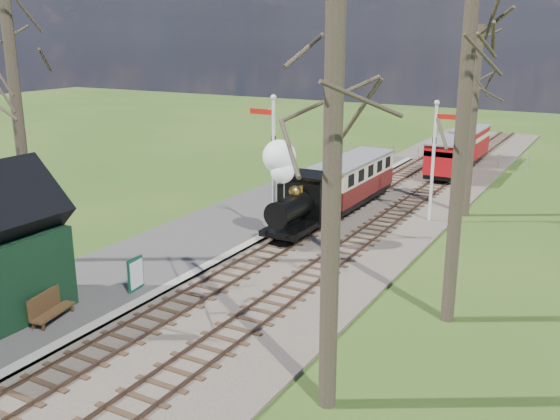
{
  "coord_description": "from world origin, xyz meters",
  "views": [
    {
      "loc": [
        11.94,
        -5.98,
        8.55
      ],
      "look_at": [
        -0.1,
        15.47,
        1.6
      ],
      "focal_mm": 40.0,
      "sensor_mm": 36.0,
      "label": 1
    }
  ],
  "objects_px": {
    "sign_board": "(136,274)",
    "semaphore_far": "(435,152)",
    "semaphore_near": "(272,158)",
    "bench": "(49,307)",
    "locomotive": "(297,194)",
    "red_carriage_b": "(469,144)",
    "red_carriage_a": "(448,157)",
    "coach": "(353,178)"
  },
  "relations": [
    {
      "from": "red_carriage_b",
      "to": "sign_board",
      "type": "height_order",
      "value": "red_carriage_b"
    },
    {
      "from": "red_carriage_a",
      "to": "semaphore_near",
      "type": "bearing_deg",
      "value": -102.25
    },
    {
      "from": "semaphore_far",
      "to": "red_carriage_b",
      "type": "height_order",
      "value": "semaphore_far"
    },
    {
      "from": "red_carriage_a",
      "to": "red_carriage_b",
      "type": "relative_size",
      "value": 1.0
    },
    {
      "from": "semaphore_near",
      "to": "sign_board",
      "type": "height_order",
      "value": "semaphore_near"
    },
    {
      "from": "red_carriage_b",
      "to": "sign_board",
      "type": "xyz_separation_m",
      "value": [
        -4.5,
        -28.28,
        -0.6
      ]
    },
    {
      "from": "semaphore_near",
      "to": "red_carriage_b",
      "type": "bearing_deg",
      "value": 80.89
    },
    {
      "from": "sign_board",
      "to": "bench",
      "type": "bearing_deg",
      "value": -103.22
    },
    {
      "from": "semaphore_far",
      "to": "coach",
      "type": "bearing_deg",
      "value": 169.0
    },
    {
      "from": "semaphore_far",
      "to": "locomotive",
      "type": "bearing_deg",
      "value": -130.08
    },
    {
      "from": "coach",
      "to": "sign_board",
      "type": "distance_m",
      "value": 14.26
    },
    {
      "from": "semaphore_near",
      "to": "locomotive",
      "type": "xyz_separation_m",
      "value": [
        0.76,
        0.79,
        -1.62
      ]
    },
    {
      "from": "coach",
      "to": "bench",
      "type": "height_order",
      "value": "coach"
    },
    {
      "from": "semaphore_near",
      "to": "sign_board",
      "type": "distance_m",
      "value": 7.89
    },
    {
      "from": "locomotive",
      "to": "red_carriage_b",
      "type": "height_order",
      "value": "locomotive"
    },
    {
      "from": "sign_board",
      "to": "semaphore_far",
      "type": "bearing_deg",
      "value": 64.68
    },
    {
      "from": "red_carriage_a",
      "to": "bench",
      "type": "distance_m",
      "value": 26.35
    },
    {
      "from": "red_carriage_a",
      "to": "red_carriage_b",
      "type": "distance_m",
      "value": 5.5
    },
    {
      "from": "semaphore_near",
      "to": "bench",
      "type": "xyz_separation_m",
      "value": [
        -1.85,
        -10.3,
        -2.99
      ]
    },
    {
      "from": "locomotive",
      "to": "coach",
      "type": "xyz_separation_m",
      "value": [
        0.01,
        6.06,
        -0.53
      ]
    },
    {
      "from": "locomotive",
      "to": "bench",
      "type": "bearing_deg",
      "value": -103.22
    },
    {
      "from": "coach",
      "to": "locomotive",
      "type": "bearing_deg",
      "value": -90.11
    },
    {
      "from": "semaphore_near",
      "to": "bench",
      "type": "bearing_deg",
      "value": -100.17
    },
    {
      "from": "semaphore_far",
      "to": "sign_board",
      "type": "distance_m",
      "value": 14.9
    },
    {
      "from": "red_carriage_a",
      "to": "sign_board",
      "type": "bearing_deg",
      "value": -101.18
    },
    {
      "from": "semaphore_far",
      "to": "bench",
      "type": "distance_m",
      "value": 17.94
    },
    {
      "from": "semaphore_near",
      "to": "red_carriage_a",
      "type": "height_order",
      "value": "semaphore_near"
    },
    {
      "from": "locomotive",
      "to": "coach",
      "type": "relative_size",
      "value": 0.62
    },
    {
      "from": "red_carriage_a",
      "to": "coach",
      "type": "bearing_deg",
      "value": -106.7
    },
    {
      "from": "sign_board",
      "to": "coach",
      "type": "bearing_deg",
      "value": 82.32
    },
    {
      "from": "locomotive",
      "to": "coach",
      "type": "height_order",
      "value": "locomotive"
    },
    {
      "from": "coach",
      "to": "bench",
      "type": "bearing_deg",
      "value": -98.67
    },
    {
      "from": "red_carriage_a",
      "to": "semaphore_far",
      "type": "bearing_deg",
      "value": -79.44
    },
    {
      "from": "semaphore_far",
      "to": "coach",
      "type": "distance_m",
      "value": 4.84
    },
    {
      "from": "semaphore_far",
      "to": "coach",
      "type": "xyz_separation_m",
      "value": [
        -4.37,
        0.85,
        -1.88
      ]
    },
    {
      "from": "red_carriage_b",
      "to": "semaphore_near",
      "type": "bearing_deg",
      "value": -99.11
    },
    {
      "from": "coach",
      "to": "red_carriage_a",
      "type": "relative_size",
      "value": 1.5
    },
    {
      "from": "semaphore_far",
      "to": "sign_board",
      "type": "xyz_separation_m",
      "value": [
        -6.28,
        -13.27,
        -2.58
      ]
    },
    {
      "from": "red_carriage_a",
      "to": "bench",
      "type": "height_order",
      "value": "red_carriage_a"
    },
    {
      "from": "semaphore_far",
      "to": "locomotive",
      "type": "distance_m",
      "value": 6.94
    },
    {
      "from": "locomotive",
      "to": "bench",
      "type": "relative_size",
      "value": 2.6
    },
    {
      "from": "semaphore_far",
      "to": "sign_board",
      "type": "relative_size",
      "value": 5.0
    }
  ]
}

